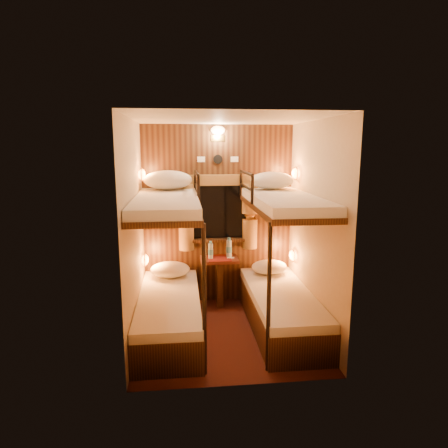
{
  "coord_description": "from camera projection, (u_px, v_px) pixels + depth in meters",
  "views": [
    {
      "loc": [
        -0.49,
        -4.26,
        2.11
      ],
      "look_at": [
        -0.01,
        0.15,
        1.25
      ],
      "focal_mm": 32.0,
      "sensor_mm": 36.0,
      "label": 1
    }
  ],
  "objects": [
    {
      "name": "wall_back",
      "position": [
        218.0,
        215.0,
        5.41
      ],
      "size": [
        2.4,
        0.0,
        2.4
      ],
      "primitive_type": "plane",
      "rotation": [
        1.57,
        0.0,
        0.0
      ],
      "color": "#C6B293",
      "rests_on": "floor"
    },
    {
      "name": "bottle_left",
      "position": [
        211.0,
        251.0,
        5.28
      ],
      "size": [
        0.07,
        0.07,
        0.24
      ],
      "rotation": [
        0.0,
        0.0,
        0.41
      ],
      "color": "#99BFE5",
      "rests_on": "table"
    },
    {
      "name": "back_panel",
      "position": [
        218.0,
        215.0,
        5.4
      ],
      "size": [
        2.0,
        0.03,
        2.4
      ],
      "primitive_type": "cube",
      "color": "black",
      "rests_on": "floor"
    },
    {
      "name": "curtains",
      "position": [
        218.0,
        211.0,
        5.32
      ],
      "size": [
        1.1,
        0.22,
        1.0
      ],
      "color": "brown",
      "rests_on": "back_panel"
    },
    {
      "name": "back_fixtures",
      "position": [
        218.0,
        136.0,
        5.16
      ],
      "size": [
        0.54,
        0.09,
        0.48
      ],
      "color": "black",
      "rests_on": "back_panel"
    },
    {
      "name": "sachet_b",
      "position": [
        230.0,
        258.0,
        5.32
      ],
      "size": [
        0.08,
        0.07,
        0.01
      ],
      "primitive_type": "cube",
      "rotation": [
        0.0,
        0.0,
        -0.13
      ],
      "color": "silver",
      "rests_on": "table"
    },
    {
      "name": "wall_left",
      "position": [
        134.0,
        233.0,
        4.28
      ],
      "size": [
        0.0,
        2.4,
        2.4
      ],
      "primitive_type": "plane",
      "rotation": [
        1.57,
        0.0,
        1.57
      ],
      "color": "#C6B293",
      "rests_on": "floor"
    },
    {
      "name": "wall_front",
      "position": [
        241.0,
        257.0,
        3.36
      ],
      "size": [
        2.4,
        0.0,
        2.4
      ],
      "primitive_type": "plane",
      "rotation": [
        -1.57,
        0.0,
        0.0
      ],
      "color": "#C6B293",
      "rests_on": "floor"
    },
    {
      "name": "table",
      "position": [
        219.0,
        275.0,
        5.37
      ],
      "size": [
        0.5,
        0.34,
        0.66
      ],
      "color": "#591E14",
      "rests_on": "floor"
    },
    {
      "name": "pillow_lower_right",
      "position": [
        269.0,
        267.0,
        5.28
      ],
      "size": [
        0.47,
        0.34,
        0.18
      ],
      "primitive_type": "ellipsoid",
      "color": "silver",
      "rests_on": "bunk_right"
    },
    {
      "name": "pillow_lower_left",
      "position": [
        170.0,
        269.0,
        5.14
      ],
      "size": [
        0.51,
        0.36,
        0.2
      ],
      "primitive_type": "ellipsoid",
      "color": "silver",
      "rests_on": "bunk_left"
    },
    {
      "name": "reading_lamps",
      "position": [
        220.0,
        217.0,
        5.06
      ],
      "size": [
        2.0,
        0.2,
        1.25
      ],
      "color": "orange",
      "rests_on": "wall_left"
    },
    {
      "name": "pillow_upper_right",
      "position": [
        272.0,
        180.0,
        5.01
      ],
      "size": [
        0.55,
        0.39,
        0.22
      ],
      "primitive_type": "ellipsoid",
      "color": "silver",
      "rests_on": "bunk_right"
    },
    {
      "name": "bottle_right",
      "position": [
        229.0,
        249.0,
        5.36
      ],
      "size": [
        0.08,
        0.08,
        0.27
      ],
      "rotation": [
        0.0,
        0.0,
        0.11
      ],
      "color": "#99BFE5",
      "rests_on": "table"
    },
    {
      "name": "ceiling",
      "position": [
        227.0,
        119.0,
        4.16
      ],
      "size": [
        2.1,
        2.1,
        0.0
      ],
      "primitive_type": "plane",
      "rotation": [
        3.14,
        0.0,
        0.0
      ],
      "color": "silver",
      "rests_on": "wall_back"
    },
    {
      "name": "bunk_left",
      "position": [
        169.0,
        286.0,
        4.51
      ],
      "size": [
        0.72,
        1.9,
        1.82
      ],
      "color": "black",
      "rests_on": "floor"
    },
    {
      "name": "window",
      "position": [
        218.0,
        217.0,
        5.37
      ],
      "size": [
        1.0,
        0.12,
        0.79
      ],
      "color": "black",
      "rests_on": "back_panel"
    },
    {
      "name": "wall_right",
      "position": [
        315.0,
        229.0,
        4.49
      ],
      "size": [
        0.0,
        2.4,
        2.4
      ],
      "primitive_type": "plane",
      "rotation": [
        1.57,
        0.0,
        -1.57
      ],
      "color": "#C6B293",
      "rests_on": "floor"
    },
    {
      "name": "bunk_right",
      "position": [
        281.0,
        282.0,
        4.64
      ],
      "size": [
        0.72,
        1.9,
        1.82
      ],
      "color": "black",
      "rests_on": "floor"
    },
    {
      "name": "floor",
      "position": [
        226.0,
        332.0,
        4.61
      ],
      "size": [
        2.1,
        2.1,
        0.0
      ],
      "primitive_type": "plane",
      "color": "#33140E",
      "rests_on": "ground"
    },
    {
      "name": "sachet_a",
      "position": [
        231.0,
        258.0,
        5.33
      ],
      "size": [
        0.09,
        0.07,
        0.01
      ],
      "primitive_type": "cube",
      "rotation": [
        0.0,
        0.0,
        -0.15
      ],
      "color": "silver",
      "rests_on": "table"
    },
    {
      "name": "pillow_upper_left",
      "position": [
        168.0,
        180.0,
        4.95
      ],
      "size": [
        0.6,
        0.43,
        0.24
      ],
      "primitive_type": "ellipsoid",
      "color": "silver",
      "rests_on": "bunk_left"
    }
  ]
}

